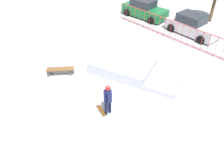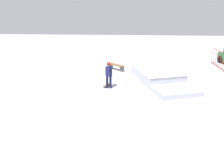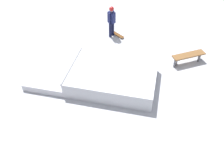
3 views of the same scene
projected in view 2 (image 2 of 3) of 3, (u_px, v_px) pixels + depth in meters
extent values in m
plane|color=#A8AAB2|center=(148.00, 79.00, 15.20)|extent=(60.00, 60.00, 0.00)
cube|color=#B0B3BB|center=(157.00, 75.00, 14.95)|extent=(4.21, 3.56, 0.70)
cube|color=#B0B3BB|center=(176.00, 91.00, 12.49)|extent=(2.50, 3.02, 0.30)
cylinder|color=gray|center=(169.00, 78.00, 13.17)|extent=(0.86, 2.50, 0.08)
cylinder|color=black|center=(107.00, 82.00, 13.28)|extent=(0.15, 0.15, 0.82)
cylinder|color=black|center=(111.00, 82.00, 13.24)|extent=(0.15, 0.15, 0.82)
cube|color=#191E4C|center=(109.00, 71.00, 13.05)|extent=(0.41, 0.27, 0.60)
cylinder|color=#191E4C|center=(106.00, 71.00, 13.09)|extent=(0.09, 0.09, 0.60)
cylinder|color=#191E4C|center=(111.00, 71.00, 13.02)|extent=(0.09, 0.09, 0.60)
sphere|color=tan|center=(109.00, 64.00, 12.92)|extent=(0.22, 0.22, 0.22)
sphere|color=#A51919|center=(109.00, 64.00, 12.91)|extent=(0.25, 0.25, 0.25)
cube|color=#593314|center=(107.00, 85.00, 13.67)|extent=(0.82, 0.44, 0.02)
cylinder|color=silver|center=(107.00, 84.00, 13.98)|extent=(0.06, 0.05, 0.06)
cylinder|color=silver|center=(110.00, 85.00, 13.90)|extent=(0.06, 0.05, 0.06)
cylinder|color=silver|center=(104.00, 87.00, 13.48)|extent=(0.06, 0.05, 0.06)
cylinder|color=silver|center=(107.00, 87.00, 13.40)|extent=(0.06, 0.05, 0.06)
cylinder|color=#B22D23|center=(212.00, 55.00, 19.78)|extent=(0.03, 0.03, 1.50)
cylinder|color=#B22D23|center=(214.00, 56.00, 19.28)|extent=(0.03, 0.03, 1.50)
cylinder|color=#B22D23|center=(216.00, 57.00, 18.78)|extent=(0.03, 0.03, 1.50)
cylinder|color=#B22D23|center=(218.00, 59.00, 18.28)|extent=(0.03, 0.03, 1.50)
cylinder|color=#B22D23|center=(220.00, 60.00, 17.78)|extent=(0.03, 0.03, 1.50)
cylinder|color=#B22D23|center=(223.00, 61.00, 17.29)|extent=(0.03, 0.03, 1.50)
cube|color=brown|center=(116.00, 65.00, 17.36)|extent=(1.35, 1.47, 0.06)
cube|color=#4C4C51|center=(122.00, 69.00, 16.99)|extent=(0.08, 0.36, 0.42)
cube|color=#4C4C51|center=(111.00, 66.00, 17.87)|extent=(0.08, 0.36, 0.42)
cylinder|color=black|center=(220.00, 59.00, 19.95)|extent=(0.65, 0.24, 0.64)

